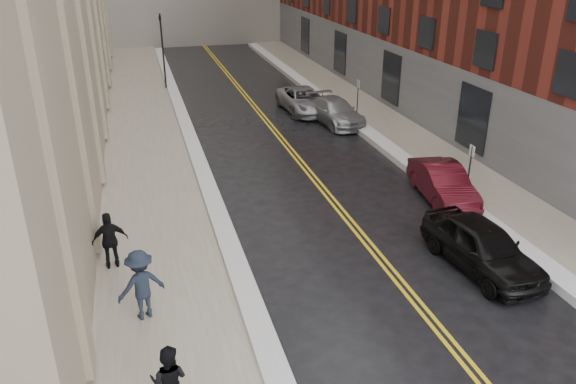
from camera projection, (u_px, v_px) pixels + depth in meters
ground at (360, 358)px, 14.05m from camera, size 160.00×160.00×0.00m
sidewalk_left at (148, 157)px, 27.04m from camera, size 4.00×64.00×0.15m
sidewalk_right at (403, 134)px, 30.30m from camera, size 3.00×64.00×0.15m
lane_stripe_a at (285, 146)px, 28.73m from camera, size 0.12×64.00×0.01m
lane_stripe_b at (290, 146)px, 28.79m from camera, size 0.12×64.00×0.01m
snow_ridge_left at (195, 152)px, 27.57m from camera, size 0.70×60.80×0.26m
snow_ridge_right at (372, 136)px, 29.83m from camera, size 0.85×60.80×0.30m
traffic_signal at (162, 45)px, 38.61m from camera, size 0.18×0.15×5.20m
parking_sign_near at (470, 166)px, 22.47m from camera, size 0.06×0.35×2.23m
parking_sign_far at (358, 95)px, 33.04m from camera, size 0.06×0.35×2.23m
car_black at (482, 246)px, 17.66m from camera, size 2.30×4.80×1.58m
car_maroon at (443, 183)px, 22.51m from camera, size 2.09×4.55×1.45m
car_silver_near at (335, 111)px, 32.12m from camera, size 2.55×5.09×1.42m
car_silver_far at (304, 100)px, 34.38m from camera, size 2.63×5.29×1.44m
pedestrian_a at (169, 381)px, 11.90m from camera, size 1.03×0.92×1.75m
pedestrian_b at (141, 285)px, 15.01m from camera, size 1.48×1.13×2.02m
pedestrian_c at (110, 240)px, 17.41m from camera, size 1.14×0.57×1.87m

